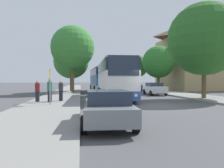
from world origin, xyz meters
name	(u,v)px	position (x,y,z in m)	size (l,w,h in m)	color
ground_plane	(153,106)	(0.00, 0.00, 0.00)	(300.00, 300.00, 0.00)	#4C4C4F
sidewalk_left	(49,107)	(-7.00, 0.00, 0.07)	(4.00, 120.00, 0.15)	gray
building_right_background	(203,53)	(18.22, 24.44, 6.94)	(14.18, 13.58, 13.88)	tan
bus_front	(114,79)	(-1.81, 6.12, 1.90)	(2.99, 11.10, 3.56)	#2D519E
bus_middle	(101,79)	(-1.86, 19.35, 1.90)	(3.03, 11.41, 3.57)	silver
parked_car_left_curb	(107,107)	(-3.94, -5.95, 0.73)	(2.08, 4.59, 1.38)	slate
parked_car_right_near	(155,88)	(3.82, 10.73, 0.78)	(2.00, 4.31, 1.48)	silver
parked_car_right_far	(134,86)	(4.08, 21.88, 0.79)	(2.07, 4.46, 1.53)	#233D9E
bus_stop_sign	(50,82)	(-7.00, 0.53, 1.63)	(0.08, 0.45, 2.38)	gray
pedestrian_waiting_near	(61,91)	(-6.51, 3.03, 0.96)	(0.36, 0.36, 1.61)	#23232D
pedestrian_waiting_far	(50,90)	(-7.25, 2.19, 1.03)	(0.36, 0.36, 1.74)	#23232D
pedestrian_walking_back	(37,91)	(-8.21, 2.61, 0.96)	(0.36, 0.36, 1.61)	#23232D
tree_left_near	(71,61)	(-6.36, 18.66, 4.64)	(5.25, 5.25, 7.12)	#513D23
tree_left_far	(73,48)	(-6.00, 14.58, 6.05)	(5.69, 5.69, 8.76)	brown
tree_right_near	(159,62)	(7.93, 20.57, 4.83)	(5.38, 5.38, 7.38)	#513D23
tree_right_mid	(137,66)	(7.40, 32.83, 4.83)	(4.96, 4.96, 7.17)	#513D23
tree_right_far	(204,39)	(6.20, 4.08, 5.52)	(6.63, 6.63, 8.69)	brown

